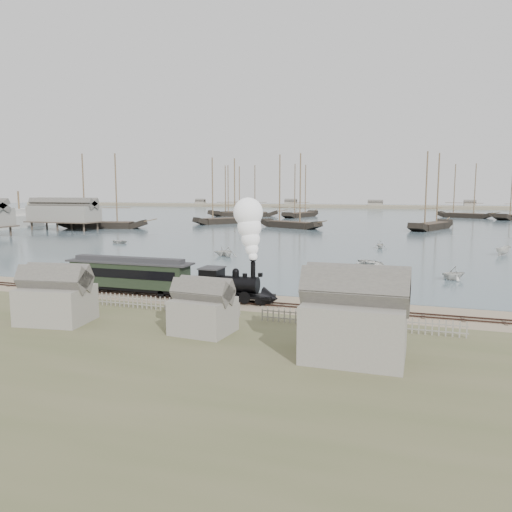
% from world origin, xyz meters
% --- Properties ---
extents(ground, '(600.00, 600.00, 0.00)m').
position_xyz_m(ground, '(0.00, 0.00, 0.00)').
color(ground, tan).
rests_on(ground, ground).
extents(harbor_water, '(600.00, 336.00, 0.06)m').
position_xyz_m(harbor_water, '(0.00, 170.00, 0.03)').
color(harbor_water, '#495E68').
rests_on(harbor_water, ground).
extents(rail_track, '(120.00, 1.80, 0.16)m').
position_xyz_m(rail_track, '(0.00, -2.00, 0.04)').
color(rail_track, '#33221C').
rests_on(rail_track, ground).
extents(picket_fence_west, '(19.00, 0.10, 1.20)m').
position_xyz_m(picket_fence_west, '(-6.50, -7.00, 0.00)').
color(picket_fence_west, gray).
rests_on(picket_fence_west, ground).
extents(picket_fence_east, '(15.00, 0.10, 1.20)m').
position_xyz_m(picket_fence_east, '(12.50, -7.50, 0.00)').
color(picket_fence_east, gray).
rests_on(picket_fence_east, ground).
extents(shed_left, '(5.00, 4.00, 4.10)m').
position_xyz_m(shed_left, '(-10.00, -13.00, 0.00)').
color(shed_left, gray).
rests_on(shed_left, ground).
extents(shed_mid, '(4.00, 3.50, 3.60)m').
position_xyz_m(shed_mid, '(2.00, -12.00, 0.00)').
color(shed_mid, gray).
rests_on(shed_mid, ground).
extents(shed_right, '(6.00, 5.00, 5.10)m').
position_xyz_m(shed_right, '(13.00, -14.00, 0.00)').
color(shed_right, gray).
rests_on(shed_right, ground).
extents(far_spit, '(500.00, 20.00, 1.80)m').
position_xyz_m(far_spit, '(0.00, 250.00, 0.00)').
color(far_spit, gray).
rests_on(far_spit, ground).
extents(locomotive, '(7.38, 2.75, 9.20)m').
position_xyz_m(locomotive, '(1.62, -2.00, 4.25)').
color(locomotive, black).
rests_on(locomotive, ground).
extents(passenger_coach, '(13.13, 2.53, 3.19)m').
position_xyz_m(passenger_coach, '(-10.52, -2.00, 2.02)').
color(passenger_coach, black).
rests_on(passenger_coach, ground).
extents(beached_dinghy, '(3.16, 4.23, 0.84)m').
position_xyz_m(beached_dinghy, '(-2.39, 0.36, 0.42)').
color(beached_dinghy, silver).
rests_on(beached_dinghy, ground).
extents(rowboat_0, '(4.18, 3.57, 0.73)m').
position_xyz_m(rowboat_0, '(-18.59, 8.41, 0.43)').
color(rowboat_0, silver).
rests_on(rowboat_0, harbor_water).
extents(rowboat_1, '(3.61, 3.62, 1.45)m').
position_xyz_m(rowboat_1, '(-12.82, 27.64, 0.78)').
color(rowboat_1, silver).
rests_on(rowboat_1, harbor_water).
extents(rowboat_2, '(3.40, 1.36, 1.30)m').
position_xyz_m(rowboat_2, '(11.76, 17.37, 0.71)').
color(rowboat_2, silver).
rests_on(rowboat_2, harbor_water).
extents(rowboat_3, '(5.09, 5.22, 0.88)m').
position_xyz_m(rowboat_3, '(10.22, 24.50, 0.50)').
color(rowboat_3, silver).
rests_on(rowboat_3, harbor_water).
extents(rowboat_4, '(3.89, 3.99, 1.60)m').
position_xyz_m(rowboat_4, '(20.17, 16.33, 0.86)').
color(rowboat_4, silver).
rests_on(rowboat_4, harbor_water).
extents(rowboat_5, '(3.88, 3.16, 1.43)m').
position_xyz_m(rowboat_5, '(28.73, 42.12, 0.78)').
color(rowboat_5, silver).
rests_on(rowboat_5, harbor_water).
extents(rowboat_6, '(3.70, 4.39, 0.78)m').
position_xyz_m(rowboat_6, '(-39.01, 38.38, 0.45)').
color(rowboat_6, silver).
rests_on(rowboat_6, harbor_water).
extents(rowboat_7, '(3.17, 2.90, 1.41)m').
position_xyz_m(rowboat_7, '(9.65, 45.37, 0.77)').
color(rowboat_7, silver).
rests_on(rowboat_7, harbor_water).
extents(rowboat_8, '(3.72, 3.46, 1.60)m').
position_xyz_m(rowboat_8, '(-11.45, 26.42, 0.86)').
color(rowboat_8, silver).
rests_on(rowboat_8, harbor_water).
extents(schooner_0, '(24.00, 10.69, 20.00)m').
position_xyz_m(schooner_0, '(-65.24, 70.14, 10.06)').
color(schooner_0, black).
rests_on(schooner_0, harbor_water).
extents(schooner_1, '(15.86, 19.45, 20.00)m').
position_xyz_m(schooner_1, '(-41.02, 97.92, 10.06)').
color(schooner_1, black).
rests_on(schooner_1, harbor_water).
extents(schooner_2, '(19.12, 12.59, 20.00)m').
position_xyz_m(schooner_2, '(-17.56, 87.33, 10.06)').
color(schooner_2, black).
rests_on(schooner_2, harbor_water).
extents(schooner_3, '(12.20, 21.44, 20.00)m').
position_xyz_m(schooner_3, '(18.60, 93.64, 10.06)').
color(schooner_3, black).
rests_on(schooner_3, harbor_water).
extents(schooner_6, '(28.03, 12.40, 20.00)m').
position_xyz_m(schooner_6, '(-50.55, 139.86, 10.06)').
color(schooner_6, black).
rests_on(schooner_6, harbor_water).
extents(schooner_7, '(10.48, 22.29, 20.00)m').
position_xyz_m(schooner_7, '(-27.91, 141.81, 10.06)').
color(schooner_7, black).
rests_on(schooner_7, harbor_water).
extents(schooner_8, '(19.68, 13.24, 20.00)m').
position_xyz_m(schooner_8, '(30.86, 156.33, 10.06)').
color(schooner_8, black).
rests_on(schooner_8, harbor_water).
extents(schooner_10, '(12.45, 21.79, 20.00)m').
position_xyz_m(schooner_10, '(-56.26, 144.26, 10.06)').
color(schooner_10, black).
rests_on(schooner_10, harbor_water).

